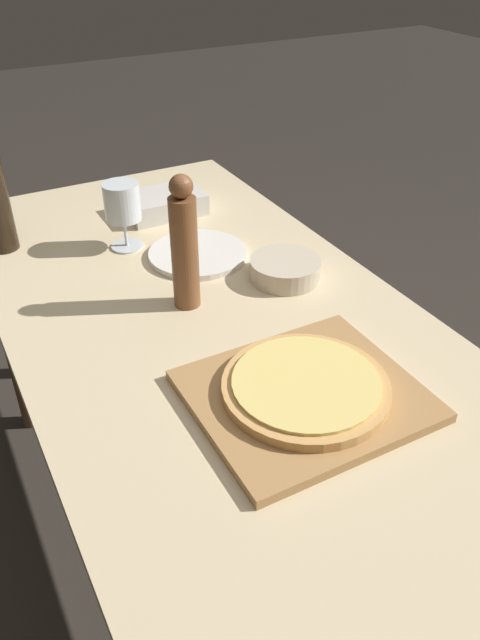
{
  "coord_description": "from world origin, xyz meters",
  "views": [
    {
      "loc": [
        -0.44,
        -0.85,
        1.45
      ],
      "look_at": [
        -0.0,
        -0.04,
        0.82
      ],
      "focal_mm": 35.0,
      "sensor_mm": 36.0,
      "label": 1
    }
  ],
  "objects_px": {
    "pepper_mill": "(184,246)",
    "small_bowl": "(285,269)",
    "pizza": "(306,386)",
    "wine_glass": "(122,204)"
  },
  "relations": [
    {
      "from": "pepper_mill",
      "to": "small_bowl",
      "type": "relative_size",
      "value": 1.8
    },
    {
      "from": "pizza",
      "to": "small_bowl",
      "type": "distance_m",
      "value": 0.4
    },
    {
      "from": "small_bowl",
      "to": "wine_glass",
      "type": "bearing_deg",
      "value": 130.06
    },
    {
      "from": "wine_glass",
      "to": "pepper_mill",
      "type": "bearing_deg",
      "value": -85.29
    },
    {
      "from": "pepper_mill",
      "to": "small_bowl",
      "type": "bearing_deg",
      "value": -1.67
    },
    {
      "from": "pepper_mill",
      "to": "wine_glass",
      "type": "height_order",
      "value": "pepper_mill"
    },
    {
      "from": "wine_glass",
      "to": "small_bowl",
      "type": "xyz_separation_m",
      "value": [
        0.25,
        -0.3,
        -0.09
      ]
    },
    {
      "from": "pizza",
      "to": "pepper_mill",
      "type": "bearing_deg",
      "value": 97.99
    },
    {
      "from": "pepper_mill",
      "to": "small_bowl",
      "type": "xyz_separation_m",
      "value": [
        0.23,
        -0.01,
        -0.11
      ]
    },
    {
      "from": "small_bowl",
      "to": "pepper_mill",
      "type": "bearing_deg",
      "value": 178.33
    }
  ]
}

